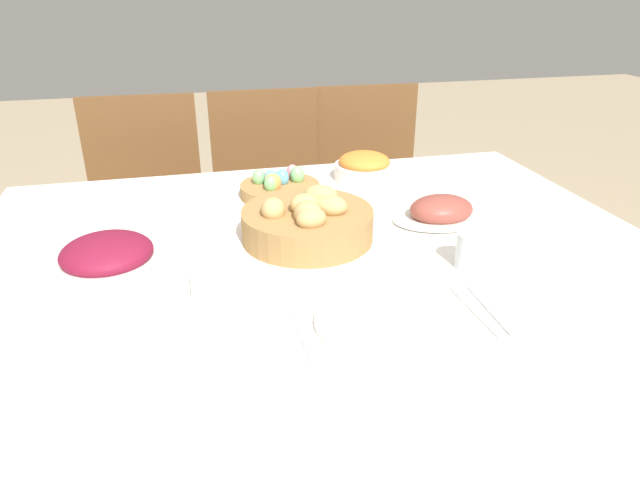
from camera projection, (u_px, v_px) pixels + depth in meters
The scene contains 16 objects.
ground_plane at pixel (315, 471), 1.64m from camera, with size 12.00×12.00×0.00m, color tan.
dining_table at pixel (314, 368), 1.49m from camera, with size 1.58×1.14×0.74m.
chair_far_center at pixel (271, 202), 2.22m from camera, with size 0.43×0.43×0.91m.
chair_far_left at pixel (147, 213), 2.12m from camera, with size 0.43×0.43×0.91m.
chair_far_right at pixel (372, 193), 2.31m from camera, with size 0.44×0.44×0.91m.
bread_basket at pixel (308, 222), 1.32m from camera, with size 0.31×0.31×0.12m.
egg_basket at pixel (280, 187), 1.59m from camera, with size 0.22×0.22×0.08m.
ham_platter at pixel (441, 211), 1.43m from camera, with size 0.25×0.18×0.07m.
carrot_bowl at pixel (364, 167), 1.72m from camera, with size 0.18×0.18×0.08m.
beet_salad_bowl at pixel (108, 262), 1.13m from camera, with size 0.21×0.21×0.10m.
dinner_plate at pixel (391, 321), 1.01m from camera, with size 0.27×0.27×0.01m.
fork at pixel (302, 335), 0.98m from camera, with size 0.02×0.18×0.00m.
knife at pixel (474, 311), 1.05m from camera, with size 0.02×0.18×0.00m.
spoon at pixel (489, 309), 1.05m from camera, with size 0.02×0.18×0.00m.
drinking_cup at pixel (472, 250), 1.20m from camera, with size 0.07×0.07×0.08m.
butter_dish at pixel (220, 282), 1.12m from camera, with size 0.11×0.07×0.03m.
Camera 1 is at (-0.27, -1.18, 1.30)m, focal length 32.00 mm.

